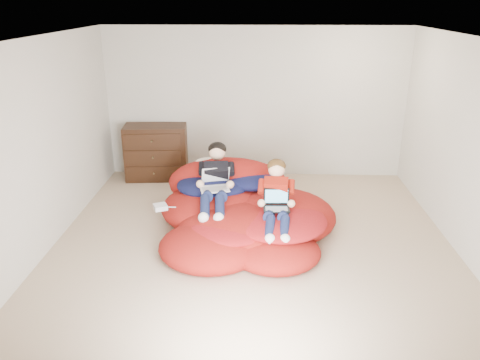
{
  "coord_description": "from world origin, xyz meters",
  "views": [
    {
      "loc": [
        0.05,
        -5.25,
        2.9
      ],
      "look_at": [
        -0.17,
        0.38,
        0.7
      ],
      "focal_mm": 35.0,
      "sensor_mm": 36.0,
      "label": 1
    }
  ],
  "objects_px": {
    "beanbag_pile": "(242,214)",
    "laptop_black": "(276,203)",
    "dresser": "(156,152)",
    "older_boy": "(216,177)",
    "younger_boy": "(277,196)",
    "laptop_white": "(215,183)"
  },
  "relations": [
    {
      "from": "beanbag_pile",
      "to": "older_boy",
      "type": "xyz_separation_m",
      "value": [
        -0.36,
        0.22,
        0.43
      ]
    },
    {
      "from": "laptop_white",
      "to": "laptop_black",
      "type": "bearing_deg",
      "value": -30.73
    },
    {
      "from": "beanbag_pile",
      "to": "laptop_black",
      "type": "height_order",
      "value": "beanbag_pile"
    },
    {
      "from": "older_boy",
      "to": "younger_boy",
      "type": "bearing_deg",
      "value": -32.88
    },
    {
      "from": "laptop_white",
      "to": "beanbag_pile",
      "type": "bearing_deg",
      "value": -20.3
    },
    {
      "from": "dresser",
      "to": "older_boy",
      "type": "bearing_deg",
      "value": -55.8
    },
    {
      "from": "dresser",
      "to": "laptop_black",
      "type": "relative_size",
      "value": 3.31
    },
    {
      "from": "beanbag_pile",
      "to": "older_boy",
      "type": "relative_size",
      "value": 1.96
    },
    {
      "from": "beanbag_pile",
      "to": "younger_boy",
      "type": "xyz_separation_m",
      "value": [
        0.43,
        -0.29,
        0.39
      ]
    },
    {
      "from": "younger_boy",
      "to": "laptop_black",
      "type": "bearing_deg",
      "value": -90.0
    },
    {
      "from": "beanbag_pile",
      "to": "laptop_black",
      "type": "bearing_deg",
      "value": -38.03
    },
    {
      "from": "beanbag_pile",
      "to": "younger_boy",
      "type": "distance_m",
      "value": 0.65
    },
    {
      "from": "dresser",
      "to": "laptop_white",
      "type": "bearing_deg",
      "value": -57.11
    },
    {
      "from": "dresser",
      "to": "older_boy",
      "type": "relative_size",
      "value": 0.89
    },
    {
      "from": "beanbag_pile",
      "to": "laptop_black",
      "type": "distance_m",
      "value": 0.63
    },
    {
      "from": "older_boy",
      "to": "laptop_black",
      "type": "distance_m",
      "value": 0.98
    },
    {
      "from": "laptop_white",
      "to": "laptop_black",
      "type": "xyz_separation_m",
      "value": [
        0.79,
        -0.47,
        -0.07
      ]
    },
    {
      "from": "younger_boy",
      "to": "laptop_white",
      "type": "bearing_deg",
      "value": 151.76
    },
    {
      "from": "dresser",
      "to": "younger_boy",
      "type": "bearing_deg",
      "value": -48.66
    },
    {
      "from": "younger_boy",
      "to": "dresser",
      "type": "bearing_deg",
      "value": 131.34
    },
    {
      "from": "laptop_black",
      "to": "beanbag_pile",
      "type": "bearing_deg",
      "value": 141.97
    },
    {
      "from": "older_boy",
      "to": "laptop_white",
      "type": "bearing_deg",
      "value": -90.0
    }
  ]
}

